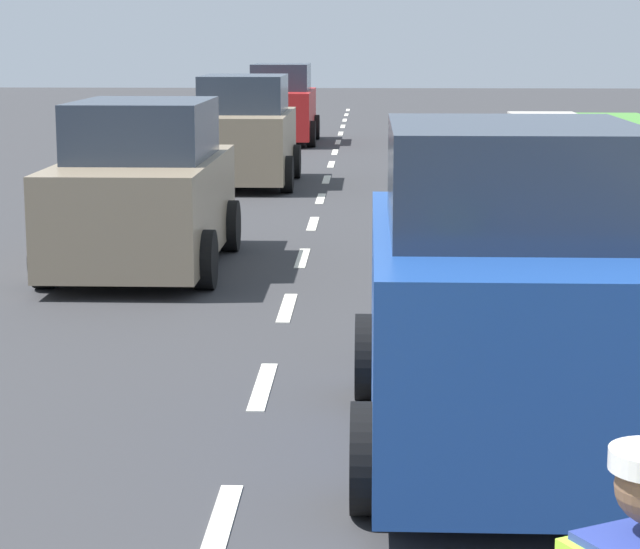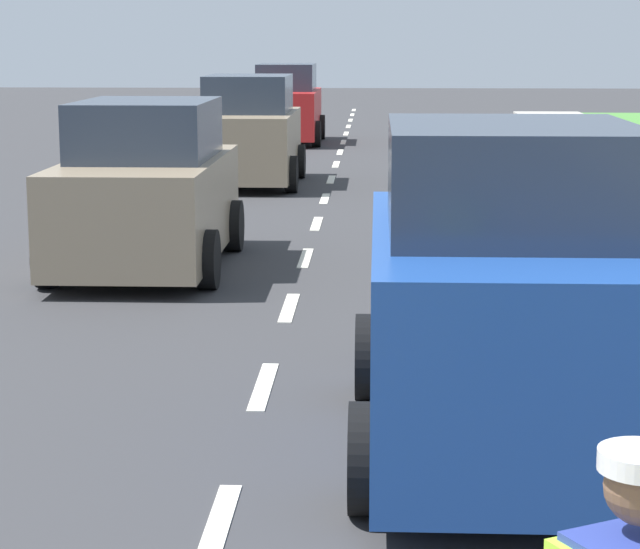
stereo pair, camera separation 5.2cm
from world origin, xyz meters
TOP-DOWN VIEW (x-y plane):
  - ground_plane at (0.00, 21.00)m, footprint 96.00×96.00m
  - lane_center_line at (0.00, 25.20)m, footprint 0.14×46.40m
  - car_oncoming_second at (-1.56, 22.79)m, footprint 2.03×3.89m
  - car_oncoming_third at (-1.52, 32.45)m, footprint 1.95×4.03m
  - car_oncoming_lead at (-1.91, 13.98)m, footprint 2.05×4.13m
  - car_outgoing_ahead at (1.79, 7.18)m, footprint 2.08×3.86m

SIDE VIEW (x-z plane):
  - ground_plane at x=0.00m, z-range 0.00..0.00m
  - lane_center_line at x=0.00m, z-range 0.00..0.01m
  - car_oncoming_lead at x=-1.91m, z-range -0.07..1.98m
  - car_oncoming_second at x=-1.56m, z-range -0.08..2.02m
  - car_oncoming_third at x=-1.52m, z-range -0.08..2.03m
  - car_outgoing_ahead at x=1.79m, z-range -0.08..2.18m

